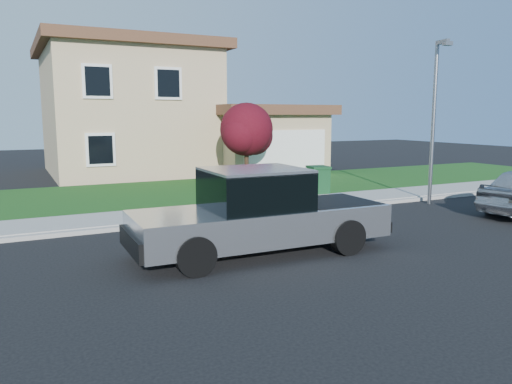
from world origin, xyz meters
The scene contains 10 objects.
ground centered at (0.00, 0.00, 0.00)m, with size 80.00×80.00×0.00m, color black.
curb centered at (1.00, 2.90, 0.06)m, with size 40.00×0.20×0.12m, color gray.
sidewalk centered at (1.00, 4.00, 0.07)m, with size 40.00×2.00×0.15m, color gray.
lawn centered at (1.00, 8.50, 0.05)m, with size 40.00×7.00×0.10m, color #134215.
house centered at (1.31, 16.38, 3.17)m, with size 14.00×11.30×6.85m.
pickup_truck centered at (-0.91, -0.83, 0.91)m, with size 5.98×2.34×1.95m.
woman centered at (0.56, 2.52, 0.79)m, with size 0.65×0.55×1.68m.
ornamental_tree centered at (3.65, 9.44, 2.39)m, with size 2.61×2.35×3.58m.
trash_bin centered at (4.19, 4.50, 0.73)m, with size 0.83×0.91×1.14m.
street_lamp centered at (7.41, 2.19, 3.20)m, with size 0.34×0.74×5.62m.
Camera 1 is at (-5.90, -10.68, 3.11)m, focal length 35.00 mm.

